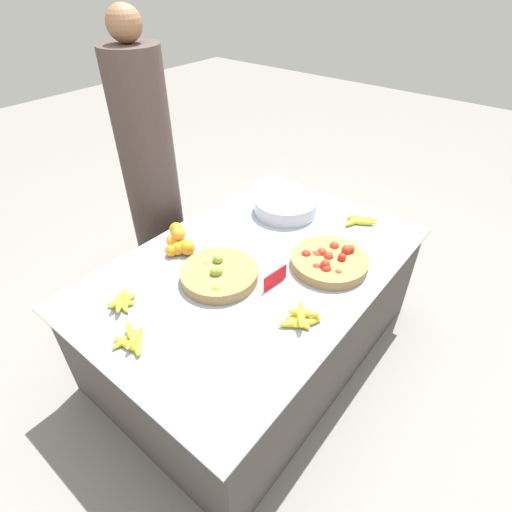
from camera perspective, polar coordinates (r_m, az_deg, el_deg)
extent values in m
plane|color=gray|center=(2.52, 0.00, -12.55)|extent=(12.00, 12.00, 0.00)
cube|color=#4C4742|center=(2.29, 0.00, -7.49)|extent=(1.72, 1.14, 0.63)
cube|color=#99A8BC|center=(2.08, 0.00, -1.23)|extent=(1.79, 1.19, 0.01)
cylinder|color=olive|center=(1.97, -5.26, -2.65)|extent=(0.38, 0.38, 0.06)
sphere|color=#7AB238|center=(1.92, -5.60, -2.15)|extent=(0.05, 0.05, 0.05)
sphere|color=#89BC42|center=(2.01, -6.87, -1.31)|extent=(0.05, 0.05, 0.05)
sphere|color=#7AB238|center=(2.01, -3.87, -1.13)|extent=(0.04, 0.04, 0.04)
sphere|color=#7AB238|center=(1.86, -5.63, -4.85)|extent=(0.05, 0.05, 0.05)
sphere|color=#7AB238|center=(1.94, -4.62, -3.17)|extent=(0.04, 0.04, 0.04)
sphere|color=#89BC42|center=(1.92, -5.84, -2.18)|extent=(0.05, 0.05, 0.05)
sphere|color=#7AB238|center=(1.97, -5.09, -2.20)|extent=(0.05, 0.05, 0.05)
sphere|color=#89BC42|center=(2.00, -5.47, -0.37)|extent=(0.05, 0.05, 0.05)
cylinder|color=olive|center=(2.08, 10.42, -0.77)|extent=(0.40, 0.40, 0.05)
sphere|color=red|center=(2.05, 12.19, -0.17)|extent=(0.04, 0.04, 0.04)
sphere|color=red|center=(2.11, 12.79, 0.88)|extent=(0.05, 0.05, 0.05)
sphere|color=red|center=(2.11, 13.34, 0.97)|extent=(0.04, 0.04, 0.04)
sphere|color=red|center=(1.98, 11.67, -2.40)|extent=(0.04, 0.04, 0.04)
sphere|color=red|center=(2.12, 10.20, -0.13)|extent=(0.04, 0.04, 0.04)
sphere|color=red|center=(1.98, 9.85, -1.23)|extent=(0.05, 0.05, 0.05)
sphere|color=red|center=(2.08, 10.57, -0.71)|extent=(0.04, 0.04, 0.04)
sphere|color=red|center=(2.08, 8.79, 0.06)|extent=(0.05, 0.05, 0.05)
sphere|color=red|center=(2.08, 11.77, -0.98)|extent=(0.04, 0.04, 0.04)
sphere|color=red|center=(2.14, 11.12, 1.40)|extent=(0.05, 0.05, 0.05)
sphere|color=red|center=(2.07, 7.16, 0.18)|extent=(0.05, 0.05, 0.05)
sphere|color=red|center=(1.98, 9.99, -1.85)|extent=(0.05, 0.05, 0.05)
sphere|color=red|center=(2.09, 8.30, 0.18)|extent=(0.04, 0.04, 0.04)
sphere|color=red|center=(2.08, 9.38, 0.52)|extent=(0.05, 0.05, 0.05)
sphere|color=red|center=(2.10, 10.51, -0.02)|extent=(0.05, 0.05, 0.05)
sphere|color=red|center=(2.00, 8.59, -1.77)|extent=(0.05, 0.05, 0.05)
sphere|color=red|center=(2.06, 10.32, -0.12)|extent=(0.05, 0.05, 0.05)
sphere|color=orange|center=(2.17, -10.37, 1.35)|extent=(0.07, 0.07, 0.07)
sphere|color=orange|center=(2.15, -9.79, 1.19)|extent=(0.08, 0.08, 0.08)
sphere|color=orange|center=(2.19, -10.76, 1.69)|extent=(0.07, 0.07, 0.07)
sphere|color=orange|center=(2.17, -10.99, 1.18)|extent=(0.06, 0.06, 0.06)
sphere|color=orange|center=(2.21, -11.66, 2.17)|extent=(0.08, 0.08, 0.08)
sphere|color=orange|center=(2.15, -12.01, 0.75)|extent=(0.06, 0.06, 0.06)
sphere|color=orange|center=(2.16, -11.08, 1.04)|extent=(0.07, 0.07, 0.07)
sphere|color=orange|center=(2.17, -10.96, 3.15)|extent=(0.07, 0.07, 0.07)
sphere|color=orange|center=(2.21, -11.32, 3.78)|extent=(0.08, 0.08, 0.08)
cylinder|color=#B7B7BF|center=(2.48, 4.26, 7.23)|extent=(0.39, 0.39, 0.09)
cube|color=red|center=(1.92, 2.75, -3.16)|extent=(0.15, 0.02, 0.08)
ellipsoid|color=yellow|center=(1.74, -17.86, -11.92)|extent=(0.06, 0.15, 0.03)
ellipsoid|color=yellow|center=(1.74, -16.47, -11.75)|extent=(0.12, 0.13, 0.04)
ellipsoid|color=yellow|center=(1.76, -16.62, -11.18)|extent=(0.07, 0.11, 0.03)
ellipsoid|color=yellow|center=(1.77, -17.82, -11.15)|extent=(0.15, 0.04, 0.03)
ellipsoid|color=yellow|center=(1.76, -17.53, -10.20)|extent=(0.08, 0.12, 0.03)
ellipsoid|color=yellow|center=(1.73, -16.99, -11.17)|extent=(0.12, 0.07, 0.03)
ellipsoid|color=yellow|center=(1.94, -18.39, -6.03)|extent=(0.12, 0.04, 0.03)
ellipsoid|color=yellow|center=(1.93, -18.74, -6.48)|extent=(0.11, 0.11, 0.03)
ellipsoid|color=yellow|center=(1.93, -18.56, -6.48)|extent=(0.06, 0.14, 0.03)
ellipsoid|color=yellow|center=(1.92, -18.99, -5.73)|extent=(0.13, 0.07, 0.03)
ellipsoid|color=yellow|center=(1.91, -18.94, -6.21)|extent=(0.11, 0.12, 0.03)
ellipsoid|color=yellow|center=(2.45, 15.02, 4.72)|extent=(0.10, 0.14, 0.03)
ellipsoid|color=yellow|center=(2.44, 13.81, 4.86)|extent=(0.15, 0.07, 0.04)
ellipsoid|color=yellow|center=(2.48, 15.13, 5.11)|extent=(0.10, 0.16, 0.03)
ellipsoid|color=yellow|center=(2.48, 14.06, 5.27)|extent=(0.08, 0.11, 0.03)
ellipsoid|color=yellow|center=(1.75, 5.79, -9.48)|extent=(0.14, 0.13, 0.03)
ellipsoid|color=yellow|center=(1.77, 6.15, -9.18)|extent=(0.11, 0.07, 0.03)
ellipsoid|color=yellow|center=(1.76, 6.06, -9.47)|extent=(0.04, 0.12, 0.03)
ellipsoid|color=yellow|center=(1.76, 7.37, -9.39)|extent=(0.13, 0.10, 0.03)
ellipsoid|color=yellow|center=(1.77, 6.31, -9.03)|extent=(0.07, 0.13, 0.03)
ellipsoid|color=yellow|center=(1.75, 6.47, -8.20)|extent=(0.15, 0.12, 0.04)
ellipsoid|color=yellow|center=(1.76, 6.87, -8.08)|extent=(0.10, 0.14, 0.03)
cylinder|color=#473833|center=(2.59, -14.60, 9.87)|extent=(0.32, 0.32, 1.56)
sphere|color=#896042|center=(2.34, -18.33, 29.03)|extent=(0.18, 0.18, 0.18)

